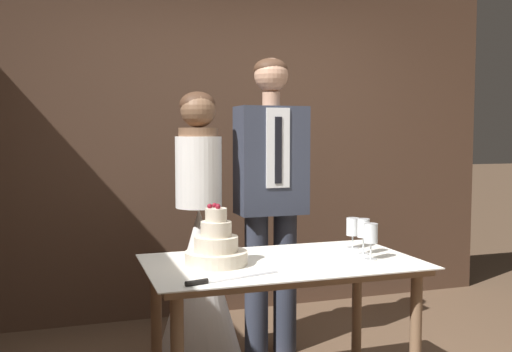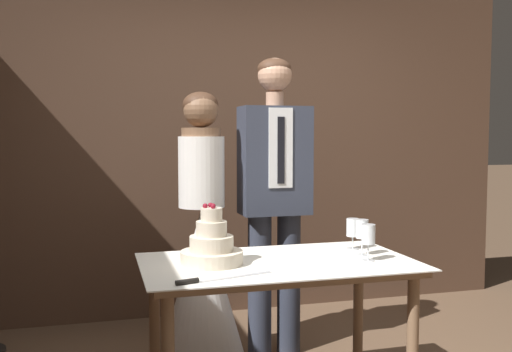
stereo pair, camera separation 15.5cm
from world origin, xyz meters
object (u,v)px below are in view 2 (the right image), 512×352
Objects in this scene: cake_table at (278,281)px; wine_glass_middle at (368,236)px; wine_glass_far at (362,230)px; bride at (202,263)px; wine_glass_near at (353,229)px; tiered_cake at (212,247)px; groom at (275,189)px; cake_knife at (207,280)px.

wine_glass_middle is at bearing -14.49° from cake_table.
wine_glass_far is 1.09m from bride.
cake_table is at bearing 165.51° from wine_glass_middle.
wine_glass_middle is at bearing -100.14° from wine_glass_near.
cake_table is 0.37m from tiered_cake.
tiered_cake reaches higher than wine_glass_middle.
wine_glass_far is (0.46, 0.02, 0.23)m from cake_table.
wine_glass_far is at bearing -74.20° from groom.
cake_knife is at bearing -160.76° from wine_glass_far.
tiered_cake is at bearing -96.68° from bride.
cake_knife is 0.27× the size of bride.
wine_glass_near is at bearing 10.46° from tiered_cake.
bride reaches higher than wine_glass_middle.
cake_knife is 2.68× the size of wine_glass_near.
groom reaches higher than wine_glass_near.
wine_glass_far is at bearing -0.82° from tiered_cake.
wine_glass_near is (0.48, 0.17, 0.21)m from cake_table.
bride is (-0.66, 0.91, -0.29)m from wine_glass_middle.
bride is (0.17, 1.09, -0.18)m from cake_knife.
tiered_cake is 1.80× the size of wine_glass_near.
bride reaches higher than wine_glass_near.
wine_glass_near is at bearing 20.01° from cake_table.
wine_glass_far is 0.83m from groom.
tiered_cake is 0.82m from wine_glass_near.
cake_knife is 2.41× the size of wine_glass_far.
cake_knife is at bearing -144.87° from cake_table.
cake_knife reaches higher than cake_table.
bride is at bearing 125.87° from wine_glass_middle.
wine_glass_middle is (-0.05, -0.28, 0.01)m from wine_glass_near.
cake_table is 0.84m from bride.
cake_table is 0.55m from wine_glass_near.
cake_knife is at bearing -152.52° from wine_glass_near.
tiered_cake reaches higher than cake_table.
tiered_cake is 0.78m from wine_glass_far.
wine_glass_far reaches higher than wine_glass_near.
wine_glass_far reaches higher than cake_knife.
wine_glass_middle reaches higher than cake_table.
wine_glass_near is (0.80, 0.15, 0.02)m from tiered_cake.
cake_knife is at bearing -168.12° from wine_glass_middle.
cake_table is at bearing 20.30° from cake_knife.
groom is (0.56, 0.78, 0.19)m from tiered_cake.
bride reaches higher than tiered_cake.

